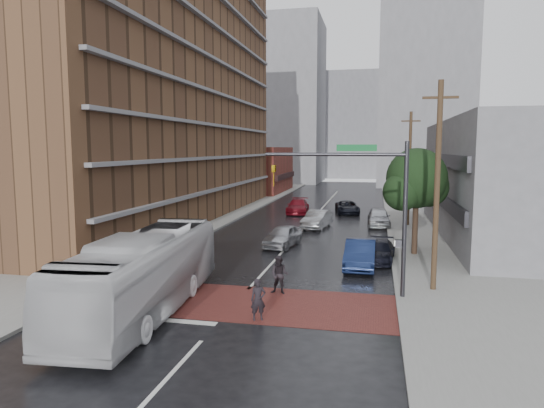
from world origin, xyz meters
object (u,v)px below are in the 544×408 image
Objects in this scene: suv_travel at (347,207)px; car_parked_near at (360,254)px; car_travel_c at (298,206)px; pedestrian_a at (258,300)px; pedestrian_b at (280,275)px; car_travel_a at (283,236)px; car_parked_mid at (379,251)px; transit_bus at (145,273)px; car_travel_b at (317,219)px; car_parked_far at (379,217)px.

car_parked_near reaches higher than suv_travel.
pedestrian_a is at bearing -87.01° from car_travel_c.
pedestrian_b is 0.41× the size of car_travel_a.
pedestrian_b reaches higher than pedestrian_a.
car_travel_a is at bearing 159.72° from car_parked_mid.
car_travel_a reaches higher than car_travel_c.
transit_bus reaches higher than pedestrian_b.
car_parked_near is at bearing -63.27° from car_travel_b.
pedestrian_a is 22.91m from car_travel_b.
car_travel_c is 22.11m from car_parked_mid.
car_travel_b is at bearing -158.69° from car_parked_far.
car_parked_near is (5.53, -4.98, 0.04)m from car_travel_a.
car_parked_near is at bearing -75.38° from car_travel_c.
pedestrian_a is 25.61m from car_parked_far.
car_parked_near reaches higher than car_travel_c.
pedestrian_a is 0.38× the size of car_travel_a.
car_travel_c is at bearing -179.89° from suv_travel.
car_parked_far is at bearing 67.06° from car_travel_a.
pedestrian_b reaches higher than car_travel_a.
transit_bus is at bearing -92.59° from car_travel_a.
car_travel_b reaches higher than suv_travel.
pedestrian_b is at bearing -70.60° from car_travel_a.
transit_bus reaches higher than car_travel_b.
pedestrian_b is 11.09m from car_travel_a.
transit_bus is 27.01m from car_parked_far.
pedestrian_b is 0.35× the size of car_travel_c.
car_parked_mid is (4.81, 11.50, -0.23)m from pedestrian_a.
car_parked_far is (6.63, 10.56, 0.05)m from car_travel_a.
car_parked_mid is (5.20, -11.41, -0.16)m from car_travel_b.
car_parked_near reaches higher than car_parked_mid.
pedestrian_a reaches higher than car_parked_mid.
car_parked_far is (1.10, 15.55, 0.01)m from car_parked_near.
pedestrian_b is at bearing 32.38° from transit_bus.
transit_bus is 14.98m from car_travel_a.
car_parked_far reaches higher than car_travel_a.
pedestrian_b reaches higher than car_parked_far.
car_travel_b is 10.13m from suv_travel.
car_travel_c is at bearing 101.45° from pedestrian_b.
car_travel_b is (-0.53, 19.23, -0.14)m from pedestrian_b.
transit_bus reaches higher than car_parked_mid.
suv_travel is at bearing 95.76° from car_parked_near.
pedestrian_b reaches higher than suv_travel.
car_travel_a is 7.45m from car_parked_near.
car_travel_a is (-1.97, 10.91, -0.16)m from pedestrian_b.
car_travel_a is 0.95× the size of car_travel_b.
car_parked_far reaches higher than car_parked_mid.
pedestrian_a is 0.35× the size of suv_travel.
car_travel_a is (3.05, 14.64, -0.92)m from transit_bus.
suv_travel is 23.34m from car_parked_near.
car_travel_a is 0.86× the size of car_travel_c.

